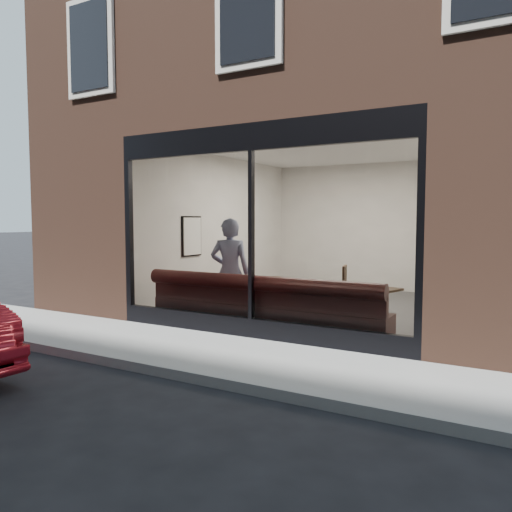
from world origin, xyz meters
The scene contains 20 objects.
ground centered at (0.00, 0.00, 0.00)m, with size 120.00×120.00×0.00m, color black.
sidewalk_near centered at (0.00, 1.00, 0.01)m, with size 40.00×2.00×0.01m, color gray.
kerb_near centered at (0.00, -0.05, 0.06)m, with size 40.00×0.10×0.12m, color gray.
host_building_pier_left centered at (-3.75, 8.00, 1.60)m, with size 2.50×12.00×3.20m, color brown.
host_building_backfill centered at (0.00, 11.00, 1.60)m, with size 5.00×6.00×3.20m, color brown.
cafe_floor centered at (0.00, 5.00, 0.02)m, with size 6.00×6.00×0.00m, color #2D2D30.
cafe_ceiling centered at (0.00, 5.00, 3.19)m, with size 6.00×6.00×0.00m, color white.
cafe_wall_back centered at (0.00, 7.99, 1.60)m, with size 5.00×5.00×0.00m, color silver.
cafe_wall_left centered at (-2.49, 5.00, 1.60)m, with size 6.00×6.00×0.00m, color silver.
cafe_wall_right centered at (2.49, 5.00, 1.60)m, with size 6.00×6.00×0.00m, color silver.
storefront_kick centered at (0.00, 2.05, 0.15)m, with size 5.00×0.10×0.30m, color black.
storefront_header centered at (0.00, 2.05, 3.00)m, with size 5.00×0.10×0.40m, color black.
storefront_mullion centered at (0.00, 2.05, 1.55)m, with size 0.06×0.10×2.50m, color black.
storefront_glass centered at (0.00, 2.02, 1.55)m, with size 4.80×4.80×0.00m, color white.
banquette centered at (0.00, 2.45, 0.23)m, with size 4.00×0.55×0.45m, color #331612.
person centered at (-0.76, 2.64, 0.91)m, with size 0.66×0.43×1.81m, color #8590B7.
cafe_table_left centered at (-0.49, 3.22, 0.74)m, with size 0.68×0.68×0.04m, color #301F12.
cafe_table_right centered at (1.66, 3.00, 0.74)m, with size 0.54×0.54×0.03m, color #301F12.
cafe_chair_right centered at (0.48, 4.24, 0.24)m, with size 0.43×0.43×0.04m, color #301F12.
wall_poster centered at (-2.45, 3.85, 1.45)m, with size 0.02×0.57×0.76m, color white.
Camera 1 is at (3.74, -4.37, 1.79)m, focal length 35.00 mm.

